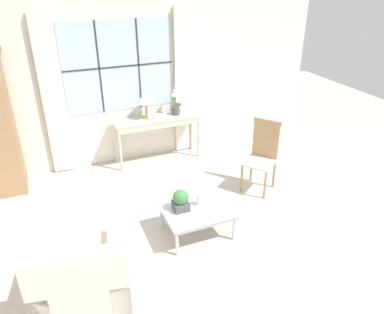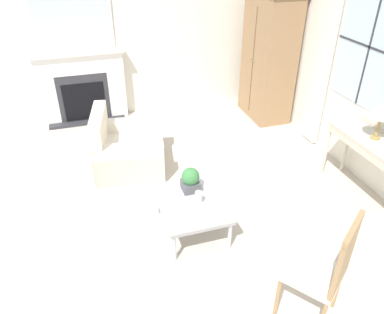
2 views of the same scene
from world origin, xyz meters
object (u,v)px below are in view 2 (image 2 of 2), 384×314
Objects in this scene: potted_plant_small at (191,180)px; pillar_candle at (198,198)px; table_lamp at (383,111)px; armchair_upholstered at (127,150)px; fireplace at (81,80)px; coffee_table at (192,204)px; armoire at (269,56)px; console_table at (381,153)px; side_chair_wooden at (328,267)px.

potted_plant_small is 1.72× the size of pillar_candle.
potted_plant_small is (-0.21, -2.18, -0.62)m from table_lamp.
fireplace is at bearing -165.59° from armchair_upholstered.
armchair_upholstered is (1.75, 0.45, -0.46)m from fireplace.
armoire is at bearing 139.71° from coffee_table.
armchair_upholstered reaches higher than pillar_candle.
fireplace is 1.87m from armchair_upholstered.
coffee_table is 0.27m from potted_plant_small.
console_table is 0.48m from table_lamp.
armoire is 7.62× the size of potted_plant_small.
armchair_upholstered is at bearing 14.41° from fireplace.
armchair_upholstered reaches higher than potted_plant_small.
pillar_candle is at bearing -38.85° from armoire.
potted_plant_small is (-1.58, -0.65, -0.08)m from side_chair_wooden.
table_lamp is at bearing 168.64° from console_table.
potted_plant_small is at bearing -178.35° from pillar_candle.
table_lamp is 2.12m from side_chair_wooden.
fireplace reaches higher than console_table.
coffee_table is (3.24, 0.92, -0.37)m from fireplace.
armchair_upholstered is 1.65m from pillar_candle.
fireplace reaches higher than armchair_upholstered.
armoire reaches higher than armchair_upholstered.
potted_plant_small is (3.05, 0.98, -0.19)m from fireplace.
console_table reaches higher than potted_plant_small.
fireplace reaches higher than side_chair_wooden.
table_lamp reaches higher than potted_plant_small.
coffee_table is (1.49, 0.47, 0.08)m from armchair_upholstered.
side_chair_wooden is at bearing 22.41° from potted_plant_small.
table_lamp is (-0.17, 0.03, 0.44)m from console_table.
table_lamp is 2.37m from coffee_table.
table_lamp is 1.59× the size of potted_plant_small.
armoire reaches higher than coffee_table.
console_table is 1.73× the size of coffee_table.
fireplace is 1.48× the size of console_table.
console_table is at bearing 1.49° from armoire.
fireplace is at bearing -137.72° from console_table.
armchair_upholstered is at bearing -157.90° from potted_plant_small.
potted_plant_small is (2.31, -2.07, -0.54)m from armoire.
table_lamp is 0.40× the size of side_chair_wooden.
fireplace is 2.01× the size of armchair_upholstered.
console_table reaches higher than pillar_candle.
armoire is (0.74, 3.05, 0.34)m from fireplace.
armchair_upholstered reaches higher than coffee_table.
armoire is 4.80× the size of table_lamp.
console_table reaches higher than coffee_table.
pillar_candle is at bearing 1.65° from potted_plant_small.
fireplace is 7.98× the size of potted_plant_small.
fireplace reaches higher than pillar_candle.
pillar_candle is (-0.12, -2.14, -0.25)m from console_table.
fireplace is 4.90m from side_chair_wooden.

